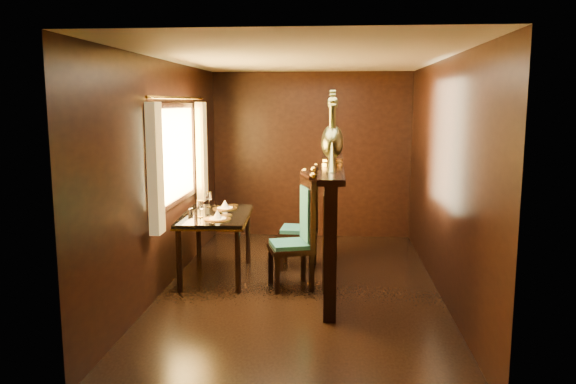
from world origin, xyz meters
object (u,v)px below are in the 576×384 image
object	(u,v)px
chair_right	(308,215)
peacock_right	(333,127)
peacock_left	(332,130)
dining_table	(216,220)
chair_left	(301,227)

from	to	relation	value
chair_right	peacock_right	bearing A→B (deg)	-47.25
peacock_left	peacock_right	world-z (taller)	peacock_right
peacock_right	chair_right	bearing A→B (deg)	129.91
dining_table	peacock_right	distance (m)	1.74
peacock_right	chair_left	bearing A→B (deg)	-129.61
dining_table	chair_left	world-z (taller)	chair_left
chair_left	chair_right	size ratio (longest dim) A/B	1.01
chair_left	peacock_left	distance (m)	1.12
chair_right	peacock_left	world-z (taller)	peacock_left
chair_right	peacock_right	world-z (taller)	peacock_right
chair_right	peacock_left	xyz separation A→B (m)	(0.29, -0.73, 1.08)
peacock_left	chair_right	bearing A→B (deg)	111.52
dining_table	peacock_right	xyz separation A→B (m)	(1.35, 0.12, 1.09)
chair_left	dining_table	bearing A→B (deg)	147.64
dining_table	peacock_left	bearing A→B (deg)	-14.68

